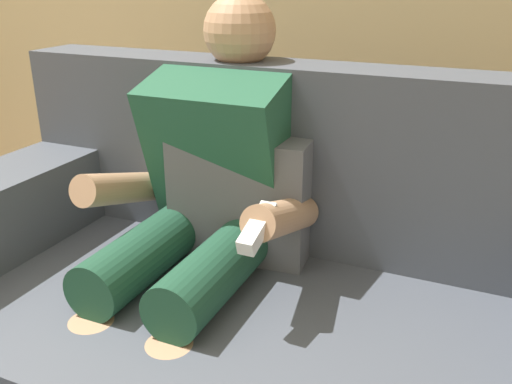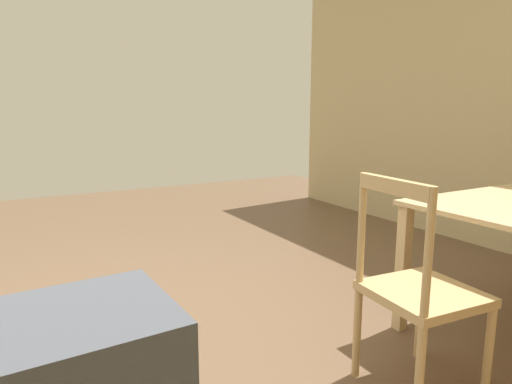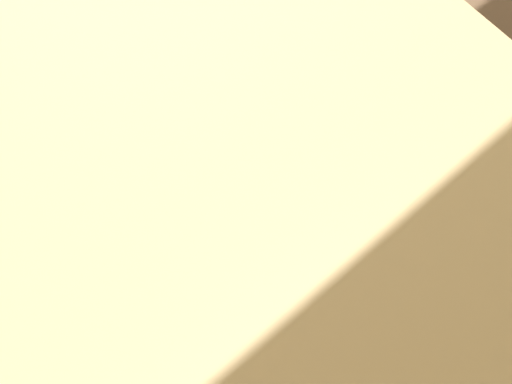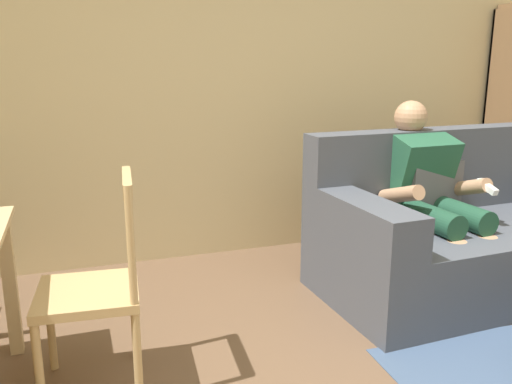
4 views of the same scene
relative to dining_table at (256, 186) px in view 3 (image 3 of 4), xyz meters
name	(u,v)px [view 3 (image 3 of 4)]	position (x,y,z in m)	size (l,w,h in m)	color
dining_table	(256,186)	(0.00, 0.00, 0.00)	(1.31, 0.95, 0.74)	#D1B27F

